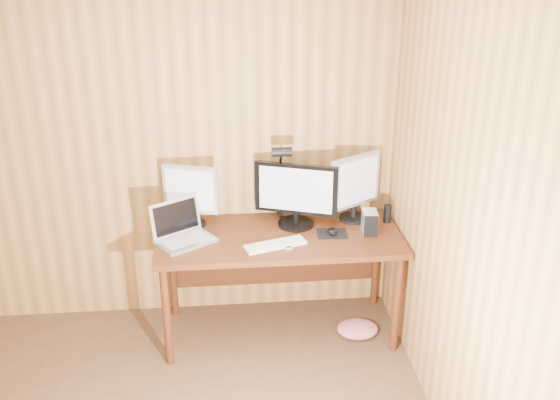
{
  "coord_description": "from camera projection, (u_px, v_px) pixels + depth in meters",
  "views": [
    {
      "loc": [
        0.59,
        -2.03,
        2.57
      ],
      "look_at": [
        0.93,
        1.58,
        1.02
      ],
      "focal_mm": 40.0,
      "sensor_mm": 36.0,
      "label": 1
    }
  ],
  "objects": [
    {
      "name": "desk_lamp",
      "position": [
        281.0,
        171.0,
        4.17
      ],
      "size": [
        0.13,
        0.19,
        0.58
      ],
      "rotation": [
        0.0,
        0.0,
        -0.1
      ],
      "color": "black",
      "rests_on": "desk"
    },
    {
      "name": "laptop",
      "position": [
        181.0,
        231.0,
        4.01
      ],
      "size": [
        0.44,
        0.41,
        0.25
      ],
      "rotation": [
        0.0,
        0.0,
        0.57
      ],
      "color": "silver",
      "rests_on": "desk"
    },
    {
      "name": "keyboard",
      "position": [
        275.0,
        244.0,
        3.94
      ],
      "size": [
        0.41,
        0.23,
        0.02
      ],
      "rotation": [
        0.0,
        0.0,
        0.3
      ],
      "color": "white",
      "rests_on": "desk"
    },
    {
      "name": "phone",
      "position": [
        288.0,
        246.0,
        3.93
      ],
      "size": [
        0.06,
        0.09,
        0.01
      ],
      "rotation": [
        0.0,
        0.0,
        0.15
      ],
      "color": "silver",
      "rests_on": "desk"
    },
    {
      "name": "monitor_center",
      "position": [
        296.0,
        194.0,
        4.14
      ],
      "size": [
        0.54,
        0.24,
        0.44
      ],
      "rotation": [
        0.0,
        0.0,
        -0.34
      ],
      "color": "black",
      "rests_on": "desk"
    },
    {
      "name": "monitor_right",
      "position": [
        355.0,
        186.0,
        4.21
      ],
      "size": [
        0.37,
        0.25,
        0.46
      ],
      "rotation": [
        0.0,
        0.0,
        0.55
      ],
      "color": "black",
      "rests_on": "desk"
    },
    {
      "name": "mousepad",
      "position": [
        332.0,
        234.0,
        4.1
      ],
      "size": [
        0.21,
        0.17,
        0.0
      ],
      "primitive_type": "cube",
      "rotation": [
        0.0,
        0.0,
        -0.07
      ],
      "color": "black",
      "rests_on": "desk"
    },
    {
      "name": "room_shell",
      "position": [
        72.0,
        318.0,
        2.32
      ],
      "size": [
        4.0,
        4.0,
        4.0
      ],
      "color": "#53351F",
      "rests_on": "ground"
    },
    {
      "name": "hard_drive",
      "position": [
        370.0,
        222.0,
        4.09
      ],
      "size": [
        0.11,
        0.15,
        0.15
      ],
      "rotation": [
        0.0,
        0.0,
        -0.09
      ],
      "color": "silver",
      "rests_on": "desk"
    },
    {
      "name": "fabric_pile",
      "position": [
        357.0,
        329.0,
        4.32
      ],
      "size": [
        0.32,
        0.28,
        0.09
      ],
      "primitive_type": null,
      "rotation": [
        0.0,
        0.0,
        0.18
      ],
      "color": "#D26572",
      "rests_on": "floor"
    },
    {
      "name": "desk",
      "position": [
        278.0,
        246.0,
        4.21
      ],
      "size": [
        1.6,
        0.7,
        0.75
      ],
      "color": "#4B230F",
      "rests_on": "floor"
    },
    {
      "name": "mouse",
      "position": [
        332.0,
        231.0,
        4.1
      ],
      "size": [
        0.08,
        0.12,
        0.04
      ],
      "primitive_type": "ellipsoid",
      "rotation": [
        0.0,
        0.0,
        0.16
      ],
      "color": "black",
      "rests_on": "mousepad"
    },
    {
      "name": "monitor_left",
      "position": [
        191.0,
        194.0,
        4.14
      ],
      "size": [
        0.37,
        0.18,
        0.42
      ],
      "rotation": [
        0.0,
        0.0,
        -0.3
      ],
      "color": "black",
      "rests_on": "desk"
    },
    {
      "name": "speaker",
      "position": [
        387.0,
        213.0,
        4.25
      ],
      "size": [
        0.05,
        0.05,
        0.13
      ],
      "primitive_type": "cylinder",
      "color": "black",
      "rests_on": "desk"
    }
  ]
}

